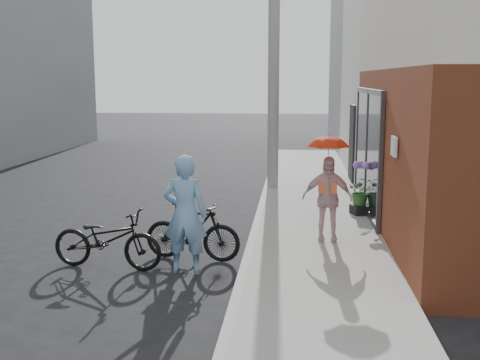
# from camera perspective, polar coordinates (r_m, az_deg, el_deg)

# --- Properties ---
(ground) EXTENTS (80.00, 80.00, 0.00)m
(ground) POSITION_cam_1_polar(r_m,az_deg,el_deg) (9.65, -4.91, -7.54)
(ground) COLOR black
(ground) RESTS_ON ground
(sidewalk) EXTENTS (2.20, 24.00, 0.12)m
(sidewalk) POSITION_cam_1_polar(r_m,az_deg,el_deg) (11.42, 7.35, -4.55)
(sidewalk) COLOR gray
(sidewalk) RESTS_ON ground
(curb) EXTENTS (0.12, 24.00, 0.12)m
(curb) POSITION_cam_1_polar(r_m,az_deg,el_deg) (11.44, 1.52, -4.45)
(curb) COLOR #9E9E99
(curb) RESTS_ON ground
(east_building_far) EXTENTS (8.00, 8.00, 7.00)m
(east_building_far) POSITION_cam_1_polar(r_m,az_deg,el_deg) (25.68, 18.07, 10.64)
(east_building_far) COLOR gray
(east_building_far) RESTS_ON ground
(utility_pole) EXTENTS (0.28, 0.28, 7.00)m
(utility_pole) POSITION_cam_1_polar(r_m,az_deg,el_deg) (15.10, 3.23, 12.11)
(utility_pole) COLOR #9E9E99
(utility_pole) RESTS_ON ground
(officer) EXTENTS (0.65, 0.44, 1.76)m
(officer) POSITION_cam_1_polar(r_m,az_deg,el_deg) (8.83, -5.22, -3.25)
(officer) COLOR #75A6D1
(officer) RESTS_ON ground
(bike_left) EXTENTS (1.78, 0.81, 0.90)m
(bike_left) POSITION_cam_1_polar(r_m,az_deg,el_deg) (9.30, -12.48, -5.50)
(bike_left) COLOR black
(bike_left) RESTS_ON ground
(bike_right) EXTENTS (1.61, 0.68, 0.94)m
(bike_right) POSITION_cam_1_polar(r_m,az_deg,el_deg) (9.52, -4.54, -4.84)
(bike_right) COLOR black
(bike_right) RESTS_ON ground
(kimono_woman) EXTENTS (0.85, 0.36, 1.44)m
(kimono_woman) POSITION_cam_1_polar(r_m,az_deg,el_deg) (10.26, 8.27, -1.73)
(kimono_woman) COLOR beige
(kimono_woman) RESTS_ON sidewalk
(parasol) EXTENTS (0.70, 0.70, 0.61)m
(parasol) POSITION_cam_1_polar(r_m,az_deg,el_deg) (10.11, 8.41, 3.97)
(parasol) COLOR #F0411C
(parasol) RESTS_ON kimono_woman
(planter) EXTENTS (0.45, 0.45, 0.18)m
(planter) POSITION_cam_1_polar(r_m,az_deg,el_deg) (12.44, 11.36, -2.77)
(planter) COLOR black
(planter) RESTS_ON sidewalk
(potted_plant) EXTENTS (0.52, 0.45, 0.58)m
(potted_plant) POSITION_cam_1_polar(r_m,az_deg,el_deg) (12.36, 11.42, -1.04)
(potted_plant) COLOR #376729
(potted_plant) RESTS_ON planter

